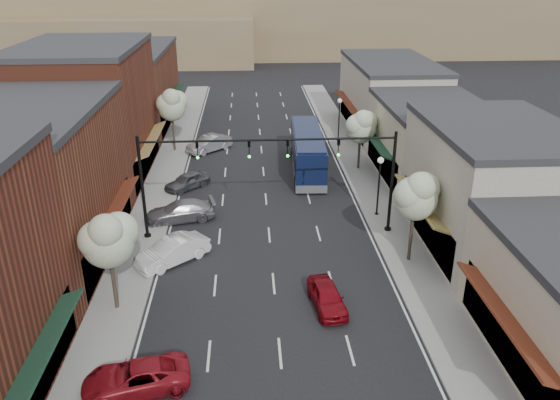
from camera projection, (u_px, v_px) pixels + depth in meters
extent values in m
plane|color=black|center=(275.00, 304.00, 29.04)|extent=(160.00, 160.00, 0.00)
cube|color=gray|center=(163.00, 179.00, 45.46)|extent=(2.80, 73.00, 0.15)
cube|color=gray|center=(363.00, 175.00, 46.39)|extent=(2.80, 73.00, 0.15)
cube|color=gray|center=(180.00, 179.00, 45.54)|extent=(0.25, 73.00, 0.17)
cube|color=gray|center=(346.00, 175.00, 46.31)|extent=(0.25, 73.00, 0.17)
cube|color=black|center=(19.00, 399.00, 20.53)|extent=(0.60, 11.90, 2.60)
cube|color=#163927|center=(33.00, 367.00, 19.97)|extent=(1.07, 9.80, 0.49)
cube|color=brown|center=(26.00, 189.00, 31.94)|extent=(9.00, 14.00, 9.00)
cube|color=#2D2D30|center=(10.00, 110.00, 30.05)|extent=(9.20, 14.10, 0.40)
cube|color=black|center=(105.00, 231.00, 33.33)|extent=(0.60, 11.90, 2.60)
cube|color=maroon|center=(116.00, 209.00, 32.77)|extent=(1.07, 9.80, 0.49)
cube|color=brown|center=(87.00, 115.00, 44.43)|extent=(9.00, 14.00, 10.50)
cube|color=#2D2D30|center=(77.00, 46.00, 42.25)|extent=(9.20, 14.10, 0.40)
cube|color=black|center=(144.00, 156.00, 46.13)|extent=(0.60, 11.90, 2.60)
cube|color=#9A8346|center=(152.00, 139.00, 45.57)|extent=(1.07, 9.80, 0.49)
cube|color=brown|center=(128.00, 88.00, 59.57)|extent=(9.00, 18.00, 8.00)
cube|color=#2D2D30|center=(123.00, 49.00, 57.88)|extent=(9.20, 18.10, 0.40)
cube|color=black|center=(168.00, 109.00, 60.76)|extent=(0.60, 15.30, 2.60)
cube|color=#163927|center=(174.00, 96.00, 60.20)|extent=(1.07, 12.60, 0.49)
cube|color=black|center=(517.00, 344.00, 23.47)|extent=(0.60, 10.20, 2.60)
cube|color=maroon|center=(504.00, 316.00, 22.82)|extent=(1.07, 8.40, 0.49)
cube|color=#BDB5A2|center=(492.00, 190.00, 33.78)|extent=(8.00, 12.00, 7.50)
cube|color=#2D2D30|center=(503.00, 128.00, 32.20)|extent=(8.20, 12.10, 0.40)
cube|color=black|center=(430.00, 222.00, 34.44)|extent=(0.60, 10.20, 2.60)
cube|color=#9A8346|center=(420.00, 201.00, 33.80)|extent=(1.07, 8.40, 0.49)
cube|color=beige|center=(430.00, 143.00, 45.05)|extent=(8.00, 12.00, 6.00)
cube|color=#2D2D30|center=(435.00, 104.00, 43.77)|extent=(8.20, 12.10, 0.40)
cube|color=black|center=(385.00, 159.00, 45.41)|extent=(0.60, 10.20, 2.60)
cube|color=#163927|center=(377.00, 142.00, 44.77)|extent=(1.07, 8.40, 0.49)
cube|color=#BDB5A2|center=(390.00, 98.00, 57.65)|extent=(8.00, 16.00, 7.00)
cube|color=#2D2D30|center=(393.00, 62.00, 56.17)|extent=(8.20, 16.10, 0.40)
cube|color=black|center=(354.00, 116.00, 58.21)|extent=(0.60, 13.60, 2.60)
cube|color=maroon|center=(347.00, 102.00, 57.57)|extent=(1.07, 11.20, 0.49)
cube|color=#7A6647|center=(252.00, 20.00, 108.92)|extent=(120.00, 30.00, 12.00)
cube|color=#7A6647|center=(113.00, 39.00, 97.38)|extent=(50.00, 20.00, 8.00)
cylinder|color=black|center=(388.00, 230.00, 36.74)|extent=(0.44, 0.44, 0.30)
cylinder|color=black|center=(392.00, 184.00, 35.39)|extent=(0.20, 0.20, 7.00)
cylinder|color=black|center=(332.00, 139.00, 33.93)|extent=(8.00, 0.14, 0.14)
imported|color=black|center=(338.00, 148.00, 34.19)|extent=(0.18, 0.46, 1.10)
sphere|color=#19E533|center=(338.00, 155.00, 34.25)|extent=(0.18, 0.18, 0.18)
imported|color=black|center=(288.00, 149.00, 34.01)|extent=(0.18, 0.46, 1.10)
sphere|color=#19E533|center=(288.00, 156.00, 34.07)|extent=(0.18, 0.18, 0.18)
cylinder|color=black|center=(148.00, 236.00, 35.86)|extent=(0.44, 0.44, 0.30)
cylinder|color=black|center=(143.00, 189.00, 34.51)|extent=(0.20, 0.20, 7.00)
cylinder|color=black|center=(203.00, 141.00, 33.49)|extent=(8.00, 0.14, 0.14)
imported|color=black|center=(197.00, 151.00, 33.71)|extent=(0.18, 0.46, 1.10)
sphere|color=#19E533|center=(198.00, 158.00, 33.77)|extent=(0.18, 0.18, 0.18)
imported|color=black|center=(249.00, 150.00, 33.88)|extent=(0.18, 0.46, 1.10)
sphere|color=#19E533|center=(249.00, 157.00, 33.94)|extent=(0.18, 0.18, 0.18)
cylinder|color=#47382B|center=(411.00, 234.00, 32.41)|extent=(0.20, 0.20, 3.71)
sphere|color=#A1B188|center=(415.00, 198.00, 31.48)|extent=(2.60, 2.60, 2.60)
sphere|color=#A1B188|center=(423.00, 189.00, 31.60)|extent=(2.00, 2.00, 2.00)
sphere|color=#A1B188|center=(410.00, 195.00, 31.04)|extent=(1.90, 1.90, 1.90)
sphere|color=#A1B188|center=(421.00, 187.00, 30.66)|extent=(1.70, 1.70, 1.70)
cylinder|color=#47382B|center=(359.00, 151.00, 47.12)|extent=(0.20, 0.20, 3.33)
sphere|color=#A1B188|center=(360.00, 128.00, 46.28)|extent=(2.60, 2.60, 2.60)
sphere|color=#A1B188|center=(366.00, 122.00, 46.42)|extent=(2.00, 2.00, 2.00)
sphere|color=#A1B188|center=(357.00, 126.00, 45.86)|extent=(1.90, 1.90, 1.90)
sphere|color=#A1B188|center=(363.00, 120.00, 45.50)|extent=(1.70, 1.70, 1.70)
cylinder|color=#47382B|center=(113.00, 280.00, 27.88)|extent=(0.20, 0.20, 3.52)
sphere|color=#A1B188|center=(108.00, 242.00, 27.00)|extent=(2.60, 2.60, 2.60)
sphere|color=#A1B188|center=(118.00, 232.00, 27.12)|extent=(2.00, 2.00, 2.00)
sphere|color=#A1B188|center=(97.00, 240.00, 26.57)|extent=(1.90, 1.90, 1.90)
sphere|color=#A1B188|center=(105.00, 231.00, 26.19)|extent=(1.70, 1.70, 1.70)
cylinder|color=#47382B|center=(174.00, 132.00, 51.59)|extent=(0.20, 0.20, 3.84)
sphere|color=#A1B188|center=(172.00, 107.00, 50.62)|extent=(2.60, 2.60, 2.60)
sphere|color=#A1B188|center=(177.00, 101.00, 50.73)|extent=(2.00, 2.00, 2.00)
sphere|color=#A1B188|center=(166.00, 104.00, 50.18)|extent=(1.90, 1.90, 1.90)
sphere|color=#A1B188|center=(171.00, 98.00, 49.79)|extent=(1.70, 1.70, 1.70)
cylinder|color=black|center=(376.00, 215.00, 39.03)|extent=(0.28, 0.28, 0.20)
cylinder|color=black|center=(378.00, 190.00, 38.27)|extent=(0.12, 0.12, 4.00)
sphere|color=white|center=(381.00, 160.00, 37.38)|extent=(0.44, 0.44, 0.44)
cylinder|color=black|center=(338.00, 141.00, 55.03)|extent=(0.28, 0.28, 0.20)
cylinder|color=black|center=(339.00, 123.00, 54.27)|extent=(0.12, 0.12, 4.00)
sphere|color=white|center=(340.00, 101.00, 53.38)|extent=(0.44, 0.44, 0.44)
cube|color=#0E1739|center=(307.00, 150.00, 46.85)|extent=(2.93, 11.33, 2.83)
cube|color=#595B60|center=(307.00, 165.00, 47.39)|extent=(2.95, 11.36, 0.66)
cube|color=black|center=(308.00, 146.00, 46.69)|extent=(2.95, 10.44, 1.03)
cube|color=#0E1739|center=(308.00, 134.00, 46.26)|extent=(2.71, 10.88, 0.23)
cube|color=black|center=(312.00, 166.00, 41.52)|extent=(1.95, 0.17, 1.12)
cylinder|color=black|center=(296.00, 182.00, 43.78)|extent=(0.34, 0.99, 0.97)
cylinder|color=black|center=(324.00, 182.00, 43.81)|extent=(0.34, 0.99, 0.97)
cylinder|color=black|center=(293.00, 152.00, 50.64)|extent=(0.34, 0.99, 0.97)
cylinder|color=black|center=(317.00, 152.00, 50.67)|extent=(0.34, 0.99, 0.97)
cylinder|color=black|center=(293.00, 157.00, 49.44)|extent=(0.34, 0.99, 0.97)
cylinder|color=black|center=(318.00, 157.00, 49.47)|extent=(0.34, 0.99, 0.97)
imported|color=maroon|center=(327.00, 297.00, 28.51)|extent=(2.02, 3.97, 1.29)
imported|color=maroon|center=(136.00, 377.00, 23.00)|extent=(4.83, 2.92, 1.25)
imported|color=white|center=(172.00, 251.00, 32.75)|extent=(4.56, 4.22, 1.52)
imported|color=gray|center=(180.00, 211.00, 38.12)|extent=(5.20, 2.99, 1.42)
imported|color=#505257|center=(187.00, 181.00, 43.49)|extent=(3.84, 3.81, 1.31)
imported|color=#A6A6AB|center=(209.00, 144.00, 52.08)|extent=(4.45, 4.33, 1.52)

